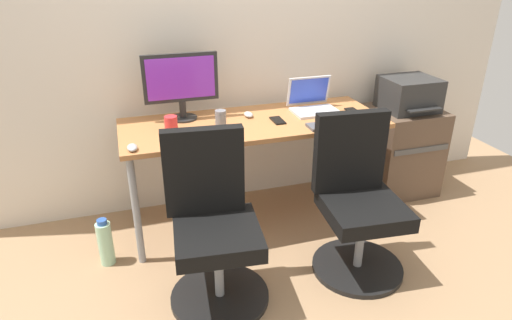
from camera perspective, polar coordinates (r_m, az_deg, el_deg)
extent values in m
plane|color=#9E7A56|center=(3.24, -0.27, -7.38)|extent=(5.28, 5.28, 0.00)
cube|color=silver|center=(3.15, -2.57, 17.04)|extent=(4.40, 0.04, 2.60)
cube|color=#B77542|center=(2.92, -0.30, 4.75)|extent=(1.72, 0.64, 0.03)
cylinder|color=gray|center=(2.72, -15.12, -6.44)|extent=(0.04, 0.04, 0.71)
cylinder|color=gray|center=(3.16, 15.36, -1.83)|extent=(0.04, 0.04, 0.71)
cylinder|color=gray|center=(3.20, -15.73, -1.56)|extent=(0.04, 0.04, 0.71)
cylinder|color=gray|center=(3.58, 10.86, 1.87)|extent=(0.04, 0.04, 0.71)
cylinder|color=black|center=(2.57, -4.64, -17.01)|extent=(0.54, 0.54, 0.03)
cylinder|color=gray|center=(2.45, -4.79, -13.79)|extent=(0.05, 0.05, 0.34)
cube|color=black|center=(2.33, -4.98, -9.65)|extent=(0.48, 0.48, 0.09)
cube|color=black|center=(2.33, -6.71, -1.47)|extent=(0.43, 0.11, 0.48)
cylinder|color=black|center=(2.83, 12.83, -13.20)|extent=(0.54, 0.54, 0.03)
cylinder|color=gray|center=(2.72, 13.20, -10.12)|extent=(0.05, 0.05, 0.34)
cube|color=black|center=(2.60, 13.66, -6.23)|extent=(0.48, 0.48, 0.09)
cube|color=black|center=(2.61, 11.96, 1.05)|extent=(0.42, 0.11, 0.48)
cube|color=brown|center=(3.67, 18.05, 1.24)|extent=(0.50, 0.48, 0.67)
cube|color=#4C4C4C|center=(3.45, 20.49, 1.21)|extent=(0.45, 0.01, 0.04)
cube|color=#2D2D2D|center=(3.52, 19.02, 8.04)|extent=(0.38, 0.34, 0.24)
cube|color=#262626|center=(3.38, 20.81, 6.06)|extent=(0.27, 0.06, 0.01)
cylinder|color=#A5D8B2|center=(2.88, -18.75, -10.13)|extent=(0.09, 0.09, 0.28)
cylinder|color=#2D59B2|center=(2.80, -19.18, -7.51)|extent=(0.06, 0.06, 0.03)
cylinder|color=#262626|center=(2.99, -9.30, 5.35)|extent=(0.18, 0.18, 0.01)
cylinder|color=#262626|center=(2.97, -9.38, 6.46)|extent=(0.04, 0.04, 0.11)
cube|color=#262626|center=(2.91, -9.66, 10.38)|extent=(0.48, 0.03, 0.31)
cube|color=purple|center=(2.90, -9.61, 10.30)|extent=(0.43, 0.00, 0.26)
cube|color=silver|center=(3.10, 7.64, 6.20)|extent=(0.31, 0.22, 0.02)
cube|color=silver|center=(3.18, 6.77, 8.84)|extent=(0.31, 0.05, 0.21)
cube|color=blue|center=(3.17, 6.81, 8.84)|extent=(0.28, 0.04, 0.18)
cube|color=#B7B7B7|center=(2.60, -8.17, 2.43)|extent=(0.34, 0.12, 0.02)
cube|color=#515156|center=(2.86, 9.94, 4.48)|extent=(0.34, 0.12, 0.02)
ellipsoid|color=#B7B7B7|center=(2.56, -15.61, 1.56)|extent=(0.06, 0.10, 0.03)
ellipsoid|color=#B7B7B7|center=(2.99, -0.98, 5.86)|extent=(0.06, 0.10, 0.03)
cylinder|color=red|center=(2.79, -10.86, 4.63)|extent=(0.08, 0.08, 0.09)
cylinder|color=slate|center=(2.81, -4.56, 5.35)|extent=(0.07, 0.07, 0.10)
cube|color=black|center=(3.16, 12.40, 6.13)|extent=(0.07, 0.14, 0.01)
cube|color=black|center=(2.91, 2.79, 5.09)|extent=(0.07, 0.14, 0.01)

